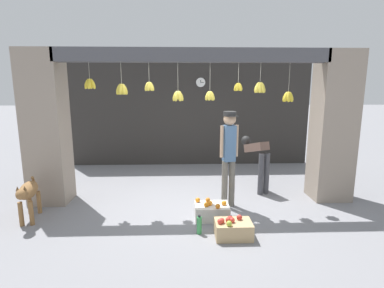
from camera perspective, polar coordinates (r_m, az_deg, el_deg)
ground_plane at (r=5.68m, az=0.16°, el=-11.55°), size 60.00×60.00×0.00m
shop_back_wall at (r=8.32m, az=-0.64°, el=5.68°), size 6.68×0.12×2.82m
shop_pillar_left at (r=6.13m, az=-26.01°, el=2.68°), size 0.70×0.60×2.82m
shop_pillar_right at (r=6.30m, az=25.34°, el=2.94°), size 0.70×0.60×2.82m
storefront_awning at (r=5.39m, az=0.26°, el=15.68°), size 4.78×0.28×0.94m
dog at (r=5.60m, az=-28.76°, el=-8.18°), size 0.37×0.90×0.69m
shopkeeper at (r=5.37m, az=7.06°, el=-1.30°), size 0.34×0.30×1.74m
worker_stooping at (r=6.38m, az=12.34°, el=-2.32°), size 0.47×0.82×1.11m
fruit_crate_oranges at (r=5.12m, az=3.78°, el=-12.63°), size 0.56×0.42×0.32m
fruit_crate_apples at (r=4.58m, az=7.80°, el=-15.68°), size 0.53×0.38×0.32m
water_bottle at (r=4.63m, az=1.39°, el=-15.18°), size 0.08×0.08×0.29m
wall_clock at (r=8.23m, az=1.66°, el=11.66°), size 0.26×0.03×0.26m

